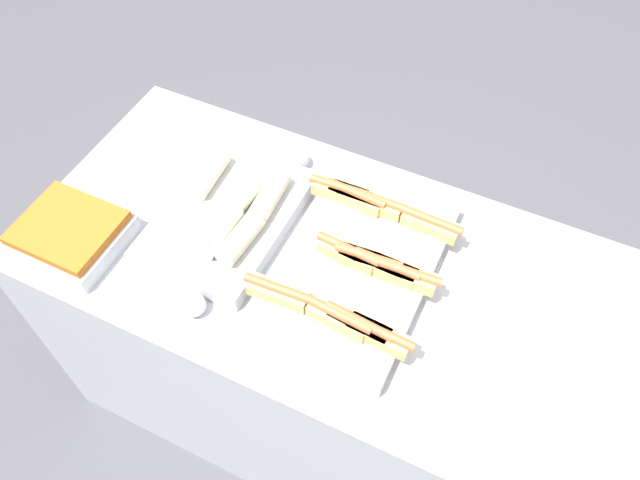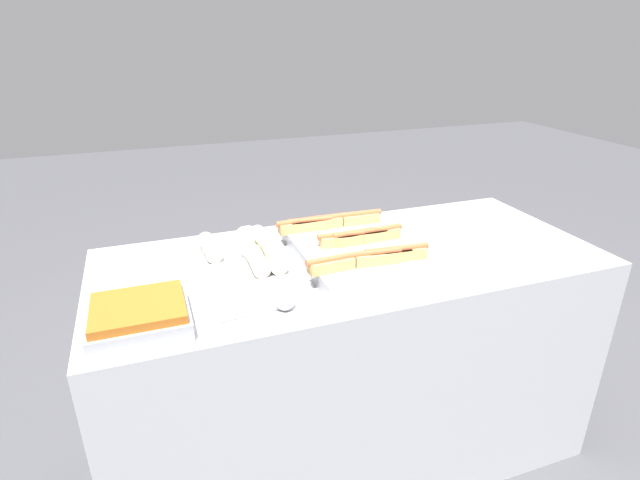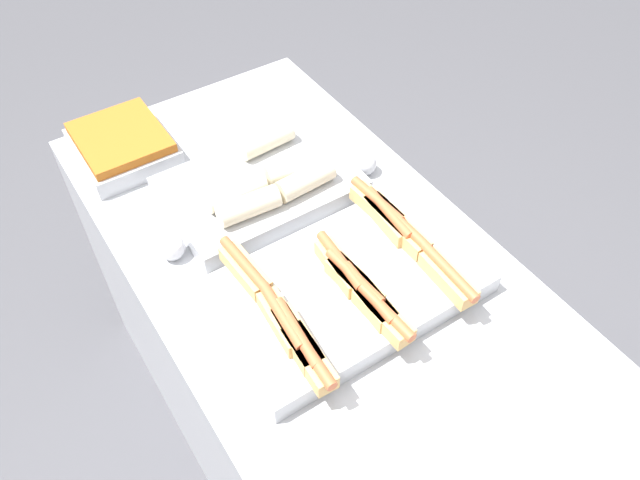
{
  "view_description": "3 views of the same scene",
  "coord_description": "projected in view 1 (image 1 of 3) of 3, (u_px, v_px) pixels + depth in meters",
  "views": [
    {
      "loc": [
        0.27,
        -0.81,
        2.14
      ],
      "look_at": [
        -0.12,
        0.0,
        0.94
      ],
      "focal_mm": 35.0,
      "sensor_mm": 36.0,
      "label": 1
    },
    {
      "loc": [
        -0.64,
        -1.45,
        1.61
      ],
      "look_at": [
        -0.12,
        0.0,
        0.94
      ],
      "focal_mm": 28.0,
      "sensor_mm": 36.0,
      "label": 2
    },
    {
      "loc": [
        0.62,
        -0.49,
        1.93
      ],
      "look_at": [
        -0.12,
        0.0,
        0.94
      ],
      "focal_mm": 35.0,
      "sensor_mm": 36.0,
      "label": 3
    }
  ],
  "objects": [
    {
      "name": "ground_plane",
      "position": [
        350.0,
        410.0,
        2.22
      ],
      "size": [
        12.0,
        12.0,
        0.0
      ],
      "primitive_type": "plane",
      "color": "#4C4C51"
    },
    {
      "name": "counter",
      "position": [
        356.0,
        355.0,
        1.88
      ],
      "size": [
        1.75,
        0.75,
        0.86
      ],
      "color": "#B7BABF",
      "rests_on": "ground_plane"
    },
    {
      "name": "tray_hotdogs",
      "position": [
        359.0,
        265.0,
        1.5
      ],
      "size": [
        0.41,
        0.55,
        0.1
      ],
      "color": "#B7BABF",
      "rests_on": "counter"
    },
    {
      "name": "tray_wraps",
      "position": [
        230.0,
        214.0,
        1.6
      ],
      "size": [
        0.31,
        0.45,
        0.1
      ],
      "color": "#B7BABF",
      "rests_on": "counter"
    },
    {
      "name": "tray_side_front",
      "position": [
        71.0,
        234.0,
        1.56
      ],
      "size": [
        0.26,
        0.23,
        0.07
      ],
      "color": "#B7BABF",
      "rests_on": "counter"
    },
    {
      "name": "serving_spoon_near",
      "position": [
        191.0,
        304.0,
        1.45
      ],
      "size": [
        0.22,
        0.06,
        0.06
      ],
      "color": "silver",
      "rests_on": "counter"
    },
    {
      "name": "serving_spoon_far",
      "position": [
        296.0,
        158.0,
        1.73
      ],
      "size": [
        0.24,
        0.06,
        0.06
      ],
      "color": "silver",
      "rests_on": "counter"
    }
  ]
}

